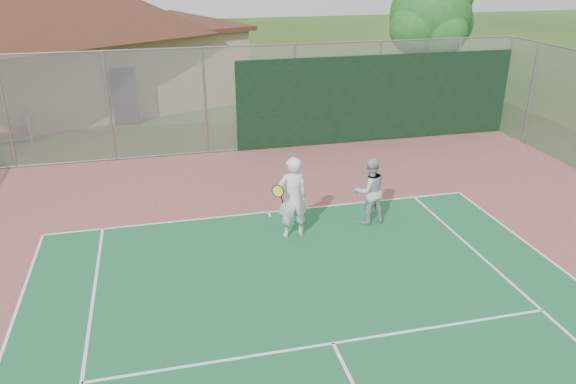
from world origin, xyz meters
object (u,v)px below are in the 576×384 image
(player_grey_back, at_px, (369,191))
(tree, at_px, (432,17))
(player_white_front, at_px, (292,198))
(clubhouse, at_px, (71,32))

(player_grey_back, bearing_deg, tree, -129.88)
(tree, bearing_deg, player_white_front, -128.49)
(clubhouse, relative_size, player_white_front, 8.37)
(tree, bearing_deg, player_grey_back, -122.31)
(player_white_front, height_order, player_grey_back, player_white_front)
(player_white_front, relative_size, player_grey_back, 1.17)
(tree, xyz_separation_m, player_white_front, (-8.94, -11.25, -2.73))
(player_grey_back, bearing_deg, clubhouse, -68.60)
(player_white_front, xyz_separation_m, player_grey_back, (2.00, 0.27, -0.14))
(clubhouse, relative_size, player_grey_back, 9.76)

